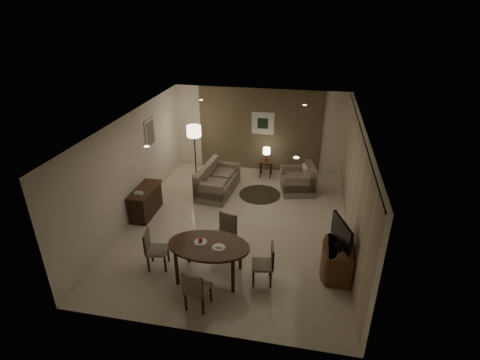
% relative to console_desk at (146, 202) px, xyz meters
% --- Properties ---
extents(room_shell, '(5.50, 7.00, 2.70)m').
position_rel_console_desk_xyz_m(room_shell, '(2.49, 0.40, 0.98)').
color(room_shell, beige).
rests_on(room_shell, ground).
extents(taupe_accent, '(3.96, 0.03, 2.70)m').
position_rel_console_desk_xyz_m(taupe_accent, '(2.49, 3.48, 0.98)').
color(taupe_accent, brown).
rests_on(taupe_accent, wall_back).
extents(curtain_wall, '(0.08, 6.70, 2.58)m').
position_rel_console_desk_xyz_m(curtain_wall, '(5.17, 0.00, 0.95)').
color(curtain_wall, beige).
rests_on(curtain_wall, wall_right).
extents(curtain_rod, '(0.03, 6.80, 0.03)m').
position_rel_console_desk_xyz_m(curtain_rod, '(5.17, 0.00, 2.27)').
color(curtain_rod, black).
rests_on(curtain_rod, wall_right).
extents(art_back_frame, '(0.72, 0.03, 0.72)m').
position_rel_console_desk_xyz_m(art_back_frame, '(2.59, 3.46, 1.23)').
color(art_back_frame, silver).
rests_on(art_back_frame, wall_back).
extents(art_back_canvas, '(0.34, 0.01, 0.34)m').
position_rel_console_desk_xyz_m(art_back_canvas, '(2.59, 3.44, 1.23)').
color(art_back_canvas, black).
rests_on(art_back_canvas, wall_back).
extents(art_left_frame, '(0.03, 0.60, 0.80)m').
position_rel_console_desk_xyz_m(art_left_frame, '(-0.23, 1.20, 1.48)').
color(art_left_frame, silver).
rests_on(art_left_frame, wall_left).
extents(art_left_canvas, '(0.01, 0.46, 0.64)m').
position_rel_console_desk_xyz_m(art_left_canvas, '(-0.21, 1.20, 1.48)').
color(art_left_canvas, gray).
rests_on(art_left_canvas, wall_left).
extents(downlight_nl, '(0.10, 0.10, 0.01)m').
position_rel_console_desk_xyz_m(downlight_nl, '(1.09, -1.80, 2.31)').
color(downlight_nl, white).
rests_on(downlight_nl, ceiling).
extents(downlight_nr, '(0.10, 0.10, 0.01)m').
position_rel_console_desk_xyz_m(downlight_nr, '(3.89, -1.80, 2.31)').
color(downlight_nr, white).
rests_on(downlight_nr, ceiling).
extents(downlight_fl, '(0.10, 0.10, 0.01)m').
position_rel_console_desk_xyz_m(downlight_fl, '(1.09, 1.80, 2.31)').
color(downlight_fl, white).
rests_on(downlight_fl, ceiling).
extents(downlight_fr, '(0.10, 0.10, 0.01)m').
position_rel_console_desk_xyz_m(downlight_fr, '(3.89, 1.80, 2.31)').
color(downlight_fr, white).
rests_on(downlight_fr, ceiling).
extents(console_desk, '(0.48, 1.20, 0.75)m').
position_rel_console_desk_xyz_m(console_desk, '(0.00, 0.00, 0.00)').
color(console_desk, '#432B15').
rests_on(console_desk, floor).
extents(telephone, '(0.20, 0.14, 0.09)m').
position_rel_console_desk_xyz_m(telephone, '(0.00, -0.30, 0.43)').
color(telephone, white).
rests_on(telephone, console_desk).
extents(tv_cabinet, '(0.48, 0.90, 0.70)m').
position_rel_console_desk_xyz_m(tv_cabinet, '(4.89, -1.50, -0.03)').
color(tv_cabinet, brown).
rests_on(tv_cabinet, floor).
extents(flat_tv, '(0.36, 0.85, 0.60)m').
position_rel_console_desk_xyz_m(flat_tv, '(4.87, -1.50, 0.65)').
color(flat_tv, black).
rests_on(flat_tv, tv_cabinet).
extents(dining_table, '(1.66, 1.04, 0.78)m').
position_rel_console_desk_xyz_m(dining_table, '(2.30, -2.06, 0.01)').
color(dining_table, '#432B15').
rests_on(dining_table, floor).
extents(chair_near, '(0.47, 0.47, 0.87)m').
position_rel_console_desk_xyz_m(chair_near, '(2.32, -2.91, 0.06)').
color(chair_near, gray).
rests_on(chair_near, floor).
extents(chair_far, '(0.55, 0.55, 0.92)m').
position_rel_console_desk_xyz_m(chair_far, '(2.41, -1.26, 0.09)').
color(chair_far, gray).
rests_on(chair_far, floor).
extents(chair_left, '(0.50, 0.50, 0.88)m').
position_rel_console_desk_xyz_m(chair_left, '(1.15, -1.98, 0.06)').
color(chair_left, gray).
rests_on(chair_left, floor).
extents(chair_right, '(0.48, 0.48, 0.86)m').
position_rel_console_desk_xyz_m(chair_right, '(3.38, -2.02, 0.05)').
color(chair_right, gray).
rests_on(chair_right, floor).
extents(plate_a, '(0.26, 0.26, 0.02)m').
position_rel_console_desk_xyz_m(plate_a, '(2.12, -2.01, 0.41)').
color(plate_a, white).
rests_on(plate_a, dining_table).
extents(plate_b, '(0.26, 0.26, 0.02)m').
position_rel_console_desk_xyz_m(plate_b, '(2.52, -2.11, 0.41)').
color(plate_b, white).
rests_on(plate_b, dining_table).
extents(fruit_apple, '(0.09, 0.09, 0.09)m').
position_rel_console_desk_xyz_m(fruit_apple, '(2.12, -2.01, 0.46)').
color(fruit_apple, red).
rests_on(fruit_apple, plate_a).
extents(napkin, '(0.12, 0.08, 0.03)m').
position_rel_console_desk_xyz_m(napkin, '(2.52, -2.11, 0.43)').
color(napkin, white).
rests_on(napkin, plate_b).
extents(round_rug, '(1.21, 1.21, 0.01)m').
position_rel_console_desk_xyz_m(round_rug, '(2.80, 1.66, -0.37)').
color(round_rug, '#393120').
rests_on(round_rug, floor).
extents(sofa, '(1.80, 1.02, 0.81)m').
position_rel_console_desk_xyz_m(sofa, '(1.55, 1.59, 0.03)').
color(sofa, gray).
rests_on(sofa, floor).
extents(armchair, '(1.09, 1.13, 0.85)m').
position_rel_console_desk_xyz_m(armchair, '(3.85, 2.07, 0.05)').
color(armchair, gray).
rests_on(armchair, floor).
extents(side_table, '(0.41, 0.41, 0.52)m').
position_rel_console_desk_xyz_m(side_table, '(2.80, 2.96, -0.12)').
color(side_table, black).
rests_on(side_table, floor).
extents(table_lamp, '(0.22, 0.22, 0.50)m').
position_rel_console_desk_xyz_m(table_lamp, '(2.80, 2.96, 0.39)').
color(table_lamp, '#FFEAC1').
rests_on(table_lamp, side_table).
extents(floor_lamp, '(0.43, 0.43, 1.71)m').
position_rel_console_desk_xyz_m(floor_lamp, '(0.62, 2.43, 0.48)').
color(floor_lamp, '#FFE5B7').
rests_on(floor_lamp, floor).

